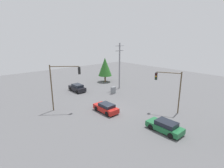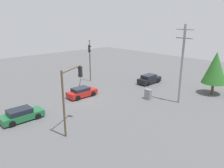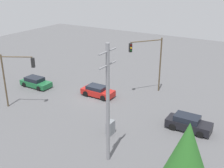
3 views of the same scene
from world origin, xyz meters
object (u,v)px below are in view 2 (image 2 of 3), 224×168
sedan_green (21,115)px  traffic_signal_cross (71,88)px  traffic_signal_main (90,55)px  sedan_dark (149,79)px  sedan_red (82,92)px  electrical_cabinet (148,94)px

sedan_green → traffic_signal_cross: traffic_signal_cross is taller
sedan_green → traffic_signal_main: bearing=113.7°
sedan_dark → traffic_signal_main: bearing=-132.0°
sedan_dark → sedan_red: sedan_dark is taller
sedan_red → traffic_signal_cross: traffic_signal_cross is taller
traffic_signal_main → electrical_cabinet: (10.98, 1.16, -4.07)m
sedan_dark → traffic_signal_cross: bearing=-75.1°
sedan_dark → electrical_cabinet: size_ratio=3.16×
sedan_dark → sedan_red: 12.15m
sedan_green → electrical_cabinet: size_ratio=3.16×
sedan_green → traffic_signal_main: (-5.96, 13.58, 4.11)m
sedan_red → traffic_signal_cross: bearing=-40.6°
traffic_signal_cross → electrical_cabinet: (-0.27, 11.89, -3.51)m
sedan_red → traffic_signal_main: size_ratio=0.59×
sedan_green → sedan_red: (-1.68, 8.81, 0.02)m
sedan_green → electrical_cabinet: (5.02, 14.74, 0.03)m
sedan_green → sedan_red: bearing=100.8°
sedan_green → electrical_cabinet: 15.57m
sedan_dark → sedan_green: (-0.50, -20.76, -0.08)m
sedan_dark → electrical_cabinet: 7.52m
sedan_red → traffic_signal_cross: (6.96, -5.96, 3.52)m
sedan_dark → traffic_signal_cross: size_ratio=0.70×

